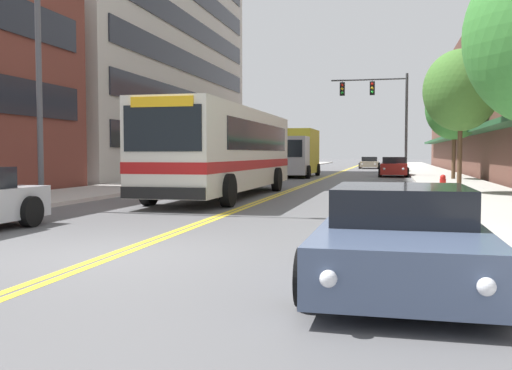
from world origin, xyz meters
name	(u,v)px	position (x,y,z in m)	size (l,w,h in m)	color
ground_plane	(336,174)	(0.00, 37.00, 0.00)	(240.00, 240.00, 0.00)	#565659
sidewalk_left	(246,172)	(-7.34, 37.00, 0.06)	(3.68, 106.00, 0.13)	#B2ADA5
sidewalk_right	(433,174)	(7.34, 37.00, 0.06)	(3.68, 106.00, 0.13)	#B2ADA5
centre_line	(336,174)	(0.00, 37.00, 0.00)	(0.34, 106.00, 0.01)	yellow
office_tower_left	(115,14)	(-15.42, 30.24, 11.71)	(12.08, 27.09, 23.42)	#BCB7AD
city_bus	(227,148)	(-1.74, 12.19, 1.79)	(2.83, 12.11, 3.17)	silver
car_black_parked_left_near	(271,167)	(-4.43, 32.99, 0.60)	(2.03, 4.68, 1.28)	black
car_dark_grey_parked_left_far	(232,172)	(-4.45, 22.58, 0.57)	(2.11, 4.23, 1.22)	#38383D
car_slate_blue_parked_right_foreground	(401,237)	(4.35, -0.99, 0.56)	(2.14, 4.46, 1.19)	#475675
car_red_parked_right_mid	(394,167)	(4.39, 32.24, 0.64)	(1.99, 4.31, 1.35)	maroon
car_charcoal_parked_right_far	(393,165)	(4.37, 41.68, 0.60)	(2.05, 4.86, 1.27)	#232328
car_champagne_moving_lead	(370,163)	(2.01, 53.25, 0.58)	(2.11, 4.60, 1.23)	beige
box_truck	(296,153)	(-2.12, 30.23, 1.66)	(2.71, 6.97, 3.25)	#B7B7BC
traffic_signal_mast	(381,104)	(3.52, 32.03, 4.95)	(5.21, 0.38, 7.02)	#47474C
street_lamp_left_near	(48,13)	(-4.98, 5.88, 5.44)	(2.55, 0.28, 9.26)	#47474C
street_tree_right_mid	(461,90)	(6.72, 14.35, 3.94)	(2.77, 2.77, 5.34)	brown
street_tree_right_far	(455,108)	(7.74, 26.59, 4.20)	(3.30, 3.30, 5.89)	brown
fire_hydrant	(443,185)	(5.95, 12.19, 0.50)	(0.29, 0.21, 0.75)	red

